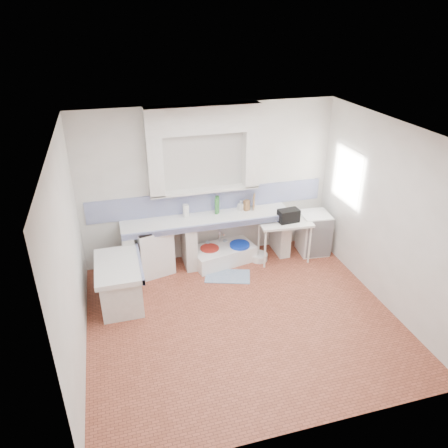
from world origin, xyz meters
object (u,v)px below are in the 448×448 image
object	(u,v)px
fridge	(313,233)
sink	(223,255)
side_table	(284,241)
stove	(153,249)

from	to	relation	value
fridge	sink	bearing A→B (deg)	-179.05
side_table	fridge	size ratio (longest dim) A/B	1.17
stove	side_table	world-z (taller)	stove
stove	fridge	world-z (taller)	stove
stove	side_table	distance (m)	2.37
stove	side_table	xyz separation A→B (m)	(2.35, -0.27, -0.04)
sink	side_table	distance (m)	1.15
side_table	fridge	bearing A→B (deg)	13.91
stove	sink	distance (m)	1.29
stove	sink	bearing A→B (deg)	-15.09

